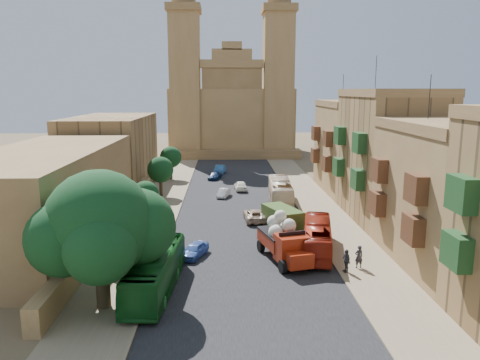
{
  "coord_description": "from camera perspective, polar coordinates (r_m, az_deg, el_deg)",
  "views": [
    {
      "loc": [
        -1.78,
        -24.19,
        13.6
      ],
      "look_at": [
        0.0,
        26.0,
        4.0
      ],
      "focal_mm": 35.0,
      "sensor_mm": 36.0,
      "label": 1
    }
  ],
  "objects": [
    {
      "name": "west_wall",
      "position": [
        47.21,
        -15.14,
        -5.17
      ],
      "size": [
        1.0,
        40.0,
        1.8
      ],
      "primitive_type": "cube",
      "color": "olive",
      "rests_on": "ground"
    },
    {
      "name": "car_white_b",
      "position": [
        64.85,
        0.06,
        -0.68
      ],
      "size": [
        1.78,
        4.0,
        1.34
      ],
      "primitive_type": "imported",
      "rotation": [
        0.0,
        0.0,
        3.19
      ],
      "color": "white",
      "rests_on": "ground"
    },
    {
      "name": "pedestrian_a",
      "position": [
        37.96,
        14.28,
        -9.06
      ],
      "size": [
        0.74,
        0.56,
        1.83
      ],
      "primitive_type": "imported",
      "rotation": [
        0.0,
        0.0,
        3.34
      ],
      "color": "#27252C",
      "rests_on": "ground"
    },
    {
      "name": "sidewalk_west",
      "position": [
        56.4,
        -9.85,
        -3.29
      ],
      "size": [
        5.0,
        140.0,
        0.01
      ],
      "primitive_type": "cube",
      "color": "#7D6C52",
      "rests_on": "ground"
    },
    {
      "name": "street_tree_a",
      "position": [
        38.52,
        -14.33,
        -5.07
      ],
      "size": [
        3.19,
        3.19,
        4.9
      ],
      "color": "#322719",
      "rests_on": "ground"
    },
    {
      "name": "bus_red_east",
      "position": [
        40.56,
        9.41,
        -6.95
      ],
      "size": [
        4.02,
        9.75,
        2.65
      ],
      "primitive_type": "imported",
      "rotation": [
        0.0,
        0.0,
        2.95
      ],
      "color": "#9D2211",
      "rests_on": "ground"
    },
    {
      "name": "west_building_mid",
      "position": [
        70.62,
        -15.32,
        3.44
      ],
      "size": [
        10.0,
        22.0,
        10.0
      ],
      "primitive_type": "cube",
      "color": "olive",
      "rests_on": "ground"
    },
    {
      "name": "olive_pickup",
      "position": [
        47.13,
        5.18,
        -4.68
      ],
      "size": [
        3.95,
        5.61,
        2.13
      ],
      "color": "#3D5921",
      "rests_on": "ground"
    },
    {
      "name": "car_white_a",
      "position": [
        60.81,
        -2.01,
        -1.58
      ],
      "size": [
        1.94,
        3.48,
        1.09
      ],
      "primitive_type": "imported",
      "rotation": [
        0.0,
        0.0,
        -0.25
      ],
      "color": "silver",
      "rests_on": "ground"
    },
    {
      "name": "bus_cream_east",
      "position": [
        57.42,
        4.95,
        -1.4
      ],
      "size": [
        3.13,
        10.8,
        2.97
      ],
      "primitive_type": "imported",
      "rotation": [
        0.0,
        0.0,
        3.08
      ],
      "color": "beige",
      "rests_on": "ground"
    },
    {
      "name": "sidewalk_east",
      "position": [
        57.0,
        9.46,
        -3.13
      ],
      "size": [
        5.0,
        140.0,
        0.01
      ],
      "primitive_type": "cube",
      "color": "#7D6C52",
      "rests_on": "ground"
    },
    {
      "name": "bus_green_north",
      "position": [
        33.12,
        -10.26,
        -10.88
      ],
      "size": [
        3.21,
        10.58,
        2.9
      ],
      "primitive_type": "imported",
      "rotation": [
        0.0,
        0.0,
        -0.08
      ],
      "color": "#13551B",
      "rests_on": "ground"
    },
    {
      "name": "kerb_east",
      "position": [
        56.54,
        6.97,
        -3.11
      ],
      "size": [
        0.25,
        140.0,
        0.12
      ],
      "primitive_type": "cube",
      "color": "#7D6C52",
      "rests_on": "ground"
    },
    {
      "name": "pedestrian_c",
      "position": [
        36.94,
        12.83,
        -9.57
      ],
      "size": [
        0.67,
        1.13,
        1.8
      ],
      "primitive_type": "imported",
      "rotation": [
        0.0,
        0.0,
        4.94
      ],
      "color": "#3A3A3F",
      "rests_on": "ground"
    },
    {
      "name": "townhouse_c",
      "position": [
        52.72,
        17.67,
        3.02
      ],
      "size": [
        9.0,
        14.0,
        17.4
      ],
      "color": "olive",
      "rests_on": "ground"
    },
    {
      "name": "road_surface",
      "position": [
        55.9,
        -0.15,
        -3.25
      ],
      "size": [
        14.0,
        140.0,
        0.01
      ],
      "primitive_type": "cube",
      "color": "black",
      "rests_on": "ground"
    },
    {
      "name": "car_dkblue",
      "position": [
        73.06,
        -3.09,
        0.51
      ],
      "size": [
        2.42,
        3.97,
        1.07
      ],
      "primitive_type": "imported",
      "rotation": [
        0.0,
        0.0,
        -0.27
      ],
      "color": "#0E234D",
      "rests_on": "ground"
    },
    {
      "name": "townhouse_d",
      "position": [
        66.05,
        13.59,
        4.05
      ],
      "size": [
        9.0,
        14.0,
        15.9
      ],
      "color": "olive",
      "rests_on": "ground"
    },
    {
      "name": "kerb_west",
      "position": [
        56.1,
        -7.32,
        -3.23
      ],
      "size": [
        0.25,
        140.0,
        0.12
      ],
      "primitive_type": "cube",
      "color": "#7D6C52",
      "rests_on": "ground"
    },
    {
      "name": "red_truck",
      "position": [
        38.26,
        5.46,
        -7.28
      ],
      "size": [
        4.15,
        7.16,
        3.97
      ],
      "color": "maroon",
      "rests_on": "ground"
    },
    {
      "name": "church",
      "position": [
        102.9,
        -1.05,
        8.55
      ],
      "size": [
        28.0,
        22.5,
        36.3
      ],
      "color": "olive",
      "rests_on": "ground"
    },
    {
      "name": "car_blue_a",
      "position": [
        39.42,
        -5.56,
        -8.48
      ],
      "size": [
        2.61,
        3.81,
        1.2
      ],
      "primitive_type": "imported",
      "rotation": [
        0.0,
        0.0,
        -0.37
      ],
      "color": "#3E62B4",
      "rests_on": "ground"
    },
    {
      "name": "street_tree_c",
      "position": [
        61.58,
        -9.68,
        1.23
      ],
      "size": [
        3.4,
        3.4,
        5.22
      ],
      "color": "#322719",
      "rests_on": "ground"
    },
    {
      "name": "car_blue_b",
      "position": [
        77.97,
        -2.47,
        1.29
      ],
      "size": [
        2.12,
        4.43,
        1.4
      ],
      "primitive_type": "imported",
      "rotation": [
        0.0,
        0.0,
        -0.15
      ],
      "color": "#3066A3",
      "rests_on": "ground"
    },
    {
      "name": "street_tree_b",
      "position": [
        50.04,
        -11.44,
        -1.74
      ],
      "size": [
        2.83,
        2.83,
        4.35
      ],
      "color": "#322719",
      "rests_on": "ground"
    },
    {
      "name": "ficus_tree",
      "position": [
        30.38,
        -16.6,
        -5.58
      ],
      "size": [
        8.9,
        8.19,
        8.9
      ],
      "color": "#322719",
      "rests_on": "ground"
    },
    {
      "name": "west_building_low",
      "position": [
        46.17,
        -22.56,
        -1.77
      ],
      "size": [
        10.0,
        28.0,
        8.4
      ],
      "primitive_type": "cube",
      "color": "brown",
      "rests_on": "ground"
    },
    {
      "name": "car_cream",
      "position": [
        49.76,
        1.78,
        -4.29
      ],
      "size": [
        2.39,
        4.68,
        1.27
      ],
      "primitive_type": "imported",
      "rotation": [
        0.0,
        0.0,
        3.21
      ],
      "color": "tan",
      "rests_on": "ground"
    },
    {
      "name": "townhouse_b",
      "position": [
        40.19,
        24.19,
        -1.54
      ],
      "size": [
        9.0,
        14.0,
        14.9
      ],
      "color": "olive",
      "rests_on": "ground"
    },
    {
      "name": "ground",
      "position": [
        27.81,
        2.0,
        -18.47
      ],
      "size": [
        260.0,
        260.0,
        0.0
      ],
      "primitive_type": "plane",
      "color": "brown"
    },
    {
      "name": "street_tree_d",
      "position": [
        73.36,
        -8.45,
        2.75
      ],
      "size": [
        3.35,
        3.35,
        5.14
      ],
      "color": "#322719",
      "rests_on": "ground"
    }
  ]
}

